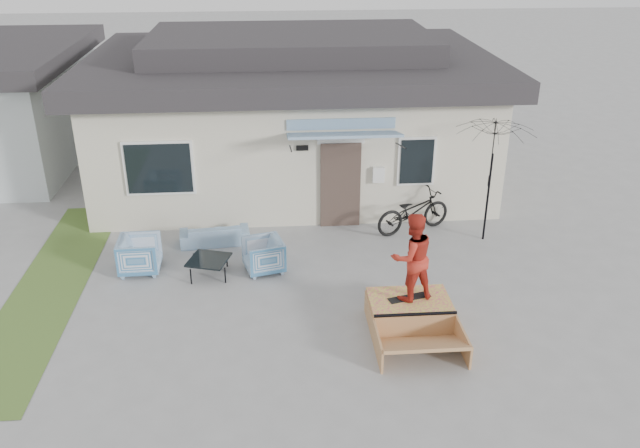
{
  "coord_description": "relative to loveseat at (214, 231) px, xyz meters",
  "views": [
    {
      "loc": [
        -0.64,
        -9.99,
        6.84
      ],
      "look_at": [
        0.3,
        1.8,
        1.3
      ],
      "focal_mm": 36.91,
      "sensor_mm": 36.0,
      "label": 1
    }
  ],
  "objects": [
    {
      "name": "bicycle",
      "position": [
        4.67,
        0.28,
        0.31
      ],
      "size": [
        2.05,
        1.32,
        1.24
      ],
      "primitive_type": "imported",
      "rotation": [
        0.0,
        0.0,
        1.94
      ],
      "color": "black",
      "rests_on": "ground"
    },
    {
      "name": "skate_ramp",
      "position": [
        3.79,
        -3.6,
        -0.06
      ],
      "size": [
        1.48,
        1.97,
        0.49
      ],
      "primitive_type": null,
      "rotation": [
        0.0,
        0.0,
        -0.0
      ],
      "color": "#AA7748",
      "rests_on": "ground"
    },
    {
      "name": "armchair_left",
      "position": [
        -1.47,
        -1.21,
        0.12
      ],
      "size": [
        0.8,
        0.85,
        0.85
      ],
      "primitive_type": "imported",
      "rotation": [
        0.0,
        0.0,
        1.59
      ],
      "color": "teal",
      "rests_on": "ground"
    },
    {
      "name": "armchair_right",
      "position": [
        1.12,
        -1.4,
        0.09
      ],
      "size": [
        0.9,
        0.93,
        0.8
      ],
      "primitive_type": "imported",
      "rotation": [
        0.0,
        0.0,
        -1.32
      ],
      "color": "teal",
      "rests_on": "ground"
    },
    {
      "name": "patio_umbrella",
      "position": [
        6.24,
        -0.29,
        1.44
      ],
      "size": [
        1.95,
        1.83,
        2.2
      ],
      "color": "black",
      "rests_on": "ground"
    },
    {
      "name": "house",
      "position": [
        1.98,
        4.26,
        1.63
      ],
      "size": [
        10.8,
        8.49,
        4.1
      ],
      "color": "beige",
      "rests_on": "ground"
    },
    {
      "name": "skateboard",
      "position": [
        3.79,
        -3.55,
        0.21
      ],
      "size": [
        0.83,
        0.4,
        0.05
      ],
      "primitive_type": "cube",
      "rotation": [
        0.0,
        0.0,
        0.26
      ],
      "color": "black",
      "rests_on": "skate_ramp"
    },
    {
      "name": "grass_strip",
      "position": [
        -3.22,
        -1.74,
        -0.3
      ],
      "size": [
        1.4,
        8.0,
        0.01
      ],
      "primitive_type": "cube",
      "color": "#446429",
      "rests_on": "ground"
    },
    {
      "name": "coffee_table",
      "position": [
        -0.02,
        -1.51,
        -0.12
      ],
      "size": [
        0.97,
        0.97,
        0.38
      ],
      "primitive_type": "cube",
      "rotation": [
        0.0,
        0.0,
        -0.3
      ],
      "color": "black",
      "rests_on": "ground"
    },
    {
      "name": "skater",
      "position": [
        3.79,
        -3.55,
        1.07
      ],
      "size": [
        0.96,
        0.84,
        1.67
      ],
      "primitive_type": "imported",
      "rotation": [
        0.0,
        0.0,
        3.43
      ],
      "color": "#B52B1E",
      "rests_on": "skateboard"
    },
    {
      "name": "loveseat",
      "position": [
        0.0,
        0.0,
        0.0
      ],
      "size": [
        1.61,
        0.63,
        0.61
      ],
      "primitive_type": "imported",
      "rotation": [
        0.0,
        0.0,
        3.25
      ],
      "color": "teal",
      "rests_on": "ground"
    },
    {
      "name": "ground",
      "position": [
        1.98,
        -3.74,
        -0.31
      ],
      "size": [
        90.0,
        90.0,
        0.0
      ],
      "primitive_type": "plane",
      "color": "gray",
      "rests_on": "ground"
    }
  ]
}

